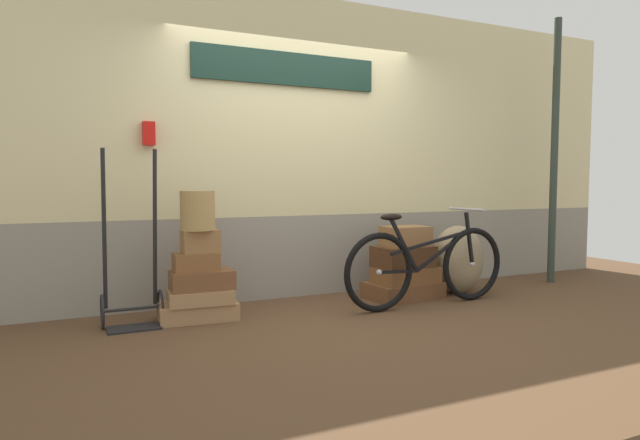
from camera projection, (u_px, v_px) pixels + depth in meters
The scene contains 15 objects.
ground at pixel (333, 316), 4.66m from camera, with size 10.19×5.20×0.06m, color #513823.
station_building at pixel (296, 148), 5.32m from camera, with size 8.19×0.74×2.93m.
suitcase_0 at pixel (198, 311), 4.44m from camera, with size 0.63×0.37×0.14m, color #9E754C.
suitcase_1 at pixel (200, 296), 4.40m from camera, with size 0.51×0.32×0.11m, color #9E754C.
suitcase_2 at pixel (202, 280), 4.39m from camera, with size 0.50×0.29×0.16m, color brown.
suitcase_3 at pixel (196, 262), 4.38m from camera, with size 0.36×0.22×0.14m, color brown.
suitcase_4 at pixel (200, 241), 4.39m from camera, with size 0.30×0.18×0.19m, color olive.
suitcase_5 at pixel (403, 290), 5.28m from camera, with size 0.71×0.47×0.15m, color brown.
suitcase_6 at pixel (406, 275), 5.25m from camera, with size 0.61×0.36×0.15m, color brown.
suitcase_7 at pixel (403, 257), 5.24m from camera, with size 0.55×0.37×0.21m, color #4C2D19.
suitcase_8 at pixel (406, 236), 5.23m from camera, with size 0.44×0.30×0.19m, color olive.
wicker_basket at pixel (198, 211), 4.36m from camera, with size 0.28×0.28×0.32m, color #A8844C.
luggage_trolley at pixel (132, 285), 4.21m from camera, with size 0.46×0.36×1.39m.
burlap_sack at pixel (458, 259), 5.48m from camera, with size 0.55×0.47×0.69m, color #9E8966.
bicycle at pixel (427, 266), 4.91m from camera, with size 1.76×0.46×0.89m.
Camera 1 is at (-2.05, -4.11, 1.13)m, focal length 30.22 mm.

